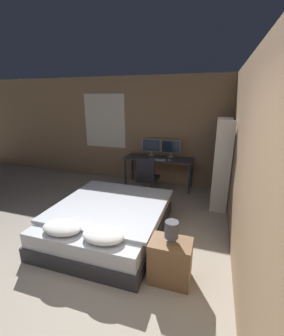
# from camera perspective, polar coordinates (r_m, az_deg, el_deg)

# --- Properties ---
(ground_plane) EXTENTS (20.00, 20.00, 0.00)m
(ground_plane) POSITION_cam_1_polar(r_m,az_deg,el_deg) (2.96, -18.42, -30.11)
(ground_plane) COLOR #9E9384
(wall_back) EXTENTS (12.00, 0.08, 2.70)m
(wall_back) POSITION_cam_1_polar(r_m,az_deg,el_deg) (5.84, 4.13, 9.33)
(wall_back) COLOR #8E7051
(wall_back) RESTS_ON ground_plane
(wall_side_right) EXTENTS (0.06, 12.00, 2.70)m
(wall_side_right) POSITION_cam_1_polar(r_m,az_deg,el_deg) (3.18, 24.56, 1.16)
(wall_side_right) COLOR #8E7051
(wall_side_right) RESTS_ON ground_plane
(bed) EXTENTS (1.72, 2.04, 0.57)m
(bed) POSITION_cam_1_polar(r_m,az_deg,el_deg) (3.80, -8.45, -12.94)
(bed) COLOR #2D2D33
(bed) RESTS_ON ground_plane
(nightstand) EXTENTS (0.49, 0.35, 0.54)m
(nightstand) POSITION_cam_1_polar(r_m,az_deg,el_deg) (2.95, 7.19, -22.36)
(nightstand) COLOR brown
(nightstand) RESTS_ON ground_plane
(bedside_lamp) EXTENTS (0.16, 0.16, 0.26)m
(bedside_lamp) POSITION_cam_1_polar(r_m,az_deg,el_deg) (2.70, 7.53, -15.33)
(bedside_lamp) COLOR gray
(bedside_lamp) RESTS_ON nightstand
(desk) EXTENTS (1.69, 0.61, 0.74)m
(desk) POSITION_cam_1_polar(r_m,az_deg,el_deg) (5.59, 4.28, 1.72)
(desk) COLOR #38383D
(desk) RESTS_ON ground_plane
(monitor_left) EXTENTS (0.48, 0.16, 0.43)m
(monitor_left) POSITION_cam_1_polar(r_m,az_deg,el_deg) (5.77, 2.39, 5.60)
(monitor_left) COLOR #B7B7BC
(monitor_left) RESTS_ON desk
(monitor_right) EXTENTS (0.48, 0.16, 0.43)m
(monitor_right) POSITION_cam_1_polar(r_m,az_deg,el_deg) (5.66, 7.33, 5.25)
(monitor_right) COLOR #B7B7BC
(monitor_right) RESTS_ON desk
(keyboard) EXTENTS (0.42, 0.13, 0.02)m
(keyboard) POSITION_cam_1_polar(r_m,az_deg,el_deg) (5.38, 3.80, 2.16)
(keyboard) COLOR #B7B7BC
(keyboard) RESTS_ON desk
(computer_mouse) EXTENTS (0.07, 0.05, 0.04)m
(computer_mouse) POSITION_cam_1_polar(r_m,az_deg,el_deg) (5.32, 6.91, 1.99)
(computer_mouse) COLOR #B7B7BC
(computer_mouse) RESTS_ON desk
(office_chair) EXTENTS (0.52, 0.52, 0.93)m
(office_chair) POSITION_cam_1_polar(r_m,az_deg,el_deg) (5.06, 1.37, -3.37)
(office_chair) COLOR black
(office_chair) RESTS_ON ground_plane
(bookshelf) EXTENTS (0.31, 0.76, 1.78)m
(bookshelf) POSITION_cam_1_polar(r_m,az_deg,el_deg) (4.69, 19.70, 1.91)
(bookshelf) COLOR beige
(bookshelf) RESTS_ON ground_plane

